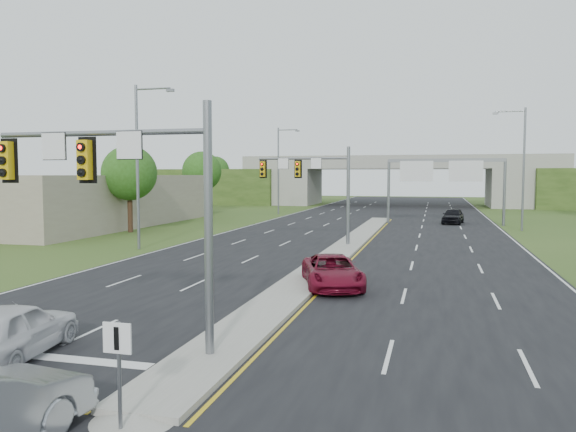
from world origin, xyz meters
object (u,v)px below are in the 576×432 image
(signal_mast_far, at_px, (316,179))
(sign_gantry, at_px, (444,173))
(car_white, at_px, (12,330))
(signal_mast_near, at_px, (131,186))
(overpass, at_px, (398,184))
(car_far_a, at_px, (332,271))
(car_far_c, at_px, (453,216))
(keep_right_sign, at_px, (118,357))

(signal_mast_far, height_order, sign_gantry, signal_mast_far)
(sign_gantry, height_order, car_white, sign_gantry)
(signal_mast_near, bearing_deg, car_white, -157.31)
(overpass, distance_m, car_far_a, 69.59)
(car_far_a, bearing_deg, sign_gantry, 63.54)
(sign_gantry, relative_size, car_far_c, 2.46)
(overpass, bearing_deg, sign_gantry, -79.21)
(car_white, height_order, car_far_c, car_far_c)
(signal_mast_near, distance_m, car_far_a, 11.89)
(car_far_a, height_order, car_far_c, car_far_c)
(sign_gantry, xyz_separation_m, car_far_c, (1.03, 1.24, -4.42))
(keep_right_sign, bearing_deg, signal_mast_far, 94.39)
(car_far_a, bearing_deg, overpass, 73.33)
(signal_mast_near, relative_size, signal_mast_far, 1.00)
(signal_mast_near, bearing_deg, car_far_a, 70.37)
(keep_right_sign, distance_m, car_far_c, 51.27)
(overpass, xyz_separation_m, car_far_a, (1.50, -69.52, -2.82))
(car_far_c, bearing_deg, signal_mast_near, -93.95)
(overpass, bearing_deg, signal_mast_far, -92.35)
(signal_mast_far, bearing_deg, car_white, -96.48)
(signal_mast_far, relative_size, keep_right_sign, 3.18)
(sign_gantry, bearing_deg, signal_mast_far, -114.11)
(overpass, bearing_deg, car_far_c, -77.17)
(keep_right_sign, relative_size, car_far_c, 0.47)
(signal_mast_far, height_order, car_white, signal_mast_far)
(signal_mast_far, distance_m, car_far_c, 23.78)
(keep_right_sign, xyz_separation_m, sign_gantry, (6.68, 49.45, 3.72))
(car_far_a, bearing_deg, signal_mast_near, -127.53)
(signal_mast_far, xyz_separation_m, sign_gantry, (8.95, 19.99, 0.51))
(signal_mast_near, height_order, signal_mast_far, same)
(signal_mast_near, distance_m, sign_gantry, 45.88)
(sign_gantry, xyz_separation_m, car_far_a, (-5.18, -34.44, -4.50))
(signal_mast_near, height_order, sign_gantry, signal_mast_near)
(car_far_c, bearing_deg, car_white, -97.04)
(keep_right_sign, height_order, car_far_c, keep_right_sign)
(signal_mast_far, xyz_separation_m, overpass, (2.26, 55.07, -1.17))
(sign_gantry, distance_m, car_white, 47.96)
(signal_mast_far, height_order, keep_right_sign, signal_mast_far)
(keep_right_sign, relative_size, car_white, 0.48)
(signal_mast_far, distance_m, sign_gantry, 21.91)
(sign_gantry, height_order, car_far_c, sign_gantry)
(keep_right_sign, distance_m, car_white, 6.19)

